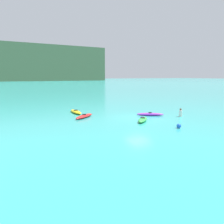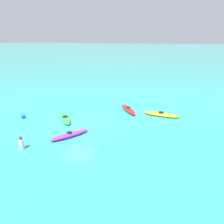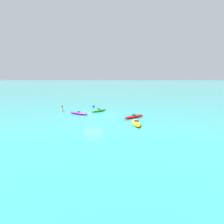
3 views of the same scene
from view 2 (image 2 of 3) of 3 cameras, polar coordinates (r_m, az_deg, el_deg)
The scene contains 7 objects.
ground_plane at distance 15.77m, azimuth -9.82°, elevation -4.16°, with size 600.00×600.00×0.00m, color teal.
kayak_green at distance 17.09m, azimuth -13.45°, elevation -1.86°, with size 2.38×2.38×0.37m.
kayak_yellow at distance 18.09m, azimuth 14.06°, elevation -0.66°, with size 0.81×3.17×0.37m.
kayak_purple at distance 14.21m, azimuth -12.20°, elevation -6.49°, with size 2.74×1.98×0.37m.
kayak_red at distance 18.87m, azimuth 4.72°, elevation 0.79°, with size 2.76×2.41×0.37m.
buoy_blue at distance 18.75m, azimuth -24.43°, elevation -1.11°, with size 0.37×0.37×0.37m, color blue.
person_near_shore at distance 13.60m, azimuth -24.86°, elevation -8.28°, with size 0.40×0.40×0.88m.
Camera 2 is at (12.04, 7.85, 6.49)m, focal length 31.48 mm.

